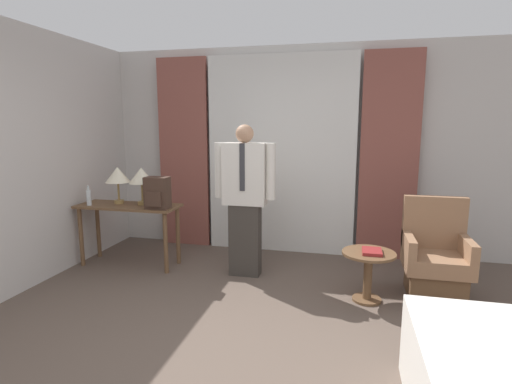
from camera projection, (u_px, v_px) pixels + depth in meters
The scene contains 14 objects.
ground_plane at pixel (208, 377), 2.72m from camera, with size 16.00×16.00×0.00m, color brown.
wall_back at pixel (282, 150), 5.35m from camera, with size 10.00×0.06×2.70m.
curtain_sheer_center at pixel (280, 156), 5.23m from camera, with size 1.94×0.06×2.58m.
curtain_drape_left at pixel (184, 154), 5.54m from camera, with size 0.70×0.06×2.58m.
curtain_drape_right at pixel (389, 158), 4.93m from camera, with size 0.70×0.06×2.58m.
desk at pixel (129, 215), 4.80m from camera, with size 1.23×0.46×0.74m.
table_lamp_left at pixel (118, 176), 4.81m from camera, with size 0.29×0.29×0.45m.
table_lamp_right at pixel (141, 176), 4.74m from camera, with size 0.29×0.29×0.45m.
bottle_near_edge at pixel (89, 197), 4.73m from camera, with size 0.06×0.06×0.24m.
backpack at pixel (157, 193), 4.53m from camera, with size 0.27×0.20×0.37m.
person at pixel (245, 196), 4.43m from camera, with size 0.68×0.22×1.70m.
armchair at pixel (435, 260), 4.01m from camera, with size 0.62×0.57×0.97m.
side_table at pixel (368, 268), 3.84m from camera, with size 0.51×0.51×0.49m.
book at pixel (372, 251), 3.79m from camera, with size 0.18×0.23×0.03m.
Camera 1 is at (0.88, -2.32, 1.70)m, focal length 28.00 mm.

